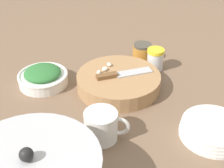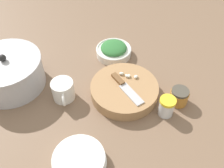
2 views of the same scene
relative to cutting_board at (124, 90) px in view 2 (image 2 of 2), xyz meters
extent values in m
plane|color=brown|center=(-0.06, 0.04, -0.03)|extent=(5.00, 5.00, 0.00)
cylinder|color=#9E754C|center=(0.00, 0.00, 0.00)|extent=(0.27, 0.27, 0.05)
cube|color=brown|center=(0.00, 0.04, 0.03)|extent=(0.03, 0.07, 0.01)
cube|color=#B2B2B7|center=(-0.01, -0.05, 0.03)|extent=(0.04, 0.12, 0.01)
ellipsoid|color=silver|center=(0.04, 0.03, 0.03)|extent=(0.01, 0.02, 0.01)
ellipsoid|color=white|center=(0.07, 0.01, 0.03)|extent=(0.02, 0.02, 0.01)
ellipsoid|color=silver|center=(0.01, 0.04, 0.03)|extent=(0.02, 0.01, 0.01)
ellipsoid|color=silver|center=(0.03, 0.06, 0.03)|extent=(0.02, 0.02, 0.01)
ellipsoid|color=#EBE7CD|center=(0.05, 0.03, 0.03)|extent=(0.02, 0.02, 0.01)
cylinder|color=silver|center=(0.12, 0.22, -0.01)|extent=(0.16, 0.16, 0.03)
torus|color=silver|center=(0.12, 0.22, 0.01)|extent=(0.17, 0.17, 0.01)
ellipsoid|color=#2D6B33|center=(0.12, 0.22, 0.02)|extent=(0.12, 0.12, 0.04)
cylinder|color=silver|center=(0.06, -0.17, 0.01)|extent=(0.06, 0.06, 0.07)
cylinder|color=yellow|center=(0.06, -0.17, 0.05)|extent=(0.06, 0.06, 0.01)
cylinder|color=silver|center=(-0.20, 0.14, 0.02)|extent=(0.09, 0.09, 0.08)
torus|color=silver|center=(-0.22, 0.10, 0.02)|extent=(0.04, 0.05, 0.06)
cylinder|color=silver|center=(-0.31, -0.14, -0.02)|extent=(0.18, 0.18, 0.01)
cylinder|color=silver|center=(-0.31, -0.14, -0.01)|extent=(0.18, 0.18, 0.01)
cylinder|color=silver|center=(-0.31, -0.14, 0.00)|extent=(0.17, 0.17, 0.01)
cylinder|color=silver|center=(-0.31, -0.14, 0.01)|extent=(0.17, 0.17, 0.01)
cylinder|color=#BC7A2D|center=(0.14, -0.16, 0.00)|extent=(0.07, 0.07, 0.05)
cylinder|color=#474238|center=(0.14, -0.16, 0.03)|extent=(0.07, 0.07, 0.01)
cylinder|color=#B2B2B7|center=(-0.33, 0.34, 0.03)|extent=(0.28, 0.28, 0.12)
cylinder|color=#B2B2B7|center=(-0.33, 0.34, 0.10)|extent=(0.28, 0.28, 0.01)
sphere|color=black|center=(-0.33, 0.34, 0.12)|extent=(0.03, 0.03, 0.03)
camera|label=1|loc=(-0.77, 0.36, 0.55)|focal=50.00mm
camera|label=2|loc=(-0.45, -0.49, 0.75)|focal=40.00mm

